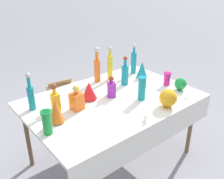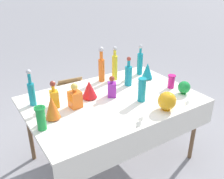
# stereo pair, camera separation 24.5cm
# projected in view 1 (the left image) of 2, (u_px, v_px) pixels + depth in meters

# --- Properties ---
(ground_plane) EXTENTS (40.00, 40.00, 0.00)m
(ground_plane) POSITION_uv_depth(u_px,v_px,m) (112.00, 158.00, 2.83)
(ground_plane) COLOR gray
(display_table) EXTENTS (1.69, 1.15, 0.76)m
(display_table) POSITION_uv_depth(u_px,v_px,m) (114.00, 104.00, 2.50)
(display_table) COLOR white
(display_table) RESTS_ON ground
(tall_bottle_0) EXTENTS (0.06, 0.06, 0.40)m
(tall_bottle_0) POSITION_uv_depth(u_px,v_px,m) (110.00, 66.00, 2.86)
(tall_bottle_0) COLOR yellow
(tall_bottle_0) RESTS_ON display_table
(tall_bottle_1) EXTENTS (0.06, 0.06, 0.36)m
(tall_bottle_1) POSITION_uv_depth(u_px,v_px,m) (31.00, 95.00, 2.24)
(tall_bottle_1) COLOR teal
(tall_bottle_1) RESTS_ON display_table
(tall_bottle_2) EXTENTS (0.08, 0.08, 0.33)m
(tall_bottle_2) POSITION_uv_depth(u_px,v_px,m) (125.00, 74.00, 2.75)
(tall_bottle_2) COLOR teal
(tall_bottle_2) RESTS_ON display_table
(tall_bottle_3) EXTENTS (0.07, 0.07, 0.37)m
(tall_bottle_3) POSITION_uv_depth(u_px,v_px,m) (134.00, 61.00, 3.04)
(tall_bottle_3) COLOR teal
(tall_bottle_3) RESTS_ON display_table
(tall_bottle_4) EXTENTS (0.07, 0.07, 0.41)m
(tall_bottle_4) POSITION_uv_depth(u_px,v_px,m) (97.00, 67.00, 2.80)
(tall_bottle_4) COLOR orange
(tall_bottle_4) RESTS_ON display_table
(square_decanter_0) EXTENTS (0.12, 0.12, 0.22)m
(square_decanter_0) POSITION_uv_depth(u_px,v_px,m) (111.00, 88.00, 2.50)
(square_decanter_0) COLOR purple
(square_decanter_0) RESTS_ON display_table
(square_decanter_1) EXTENTS (0.11, 0.11, 0.24)m
(square_decanter_1) POSITION_uv_depth(u_px,v_px,m) (77.00, 99.00, 2.27)
(square_decanter_1) COLOR orange
(square_decanter_1) RESTS_ON display_table
(square_decanter_2) EXTENTS (0.09, 0.09, 0.26)m
(square_decanter_2) POSITION_uv_depth(u_px,v_px,m) (55.00, 100.00, 2.25)
(square_decanter_2) COLOR orange
(square_decanter_2) RESTS_ON display_table
(slender_vase_0) EXTENTS (0.08, 0.08, 0.15)m
(slender_vase_0) POSITION_uv_depth(u_px,v_px,m) (167.00, 78.00, 2.75)
(slender_vase_0) COLOR #C61972
(slender_vase_0) RESTS_ON display_table
(slender_vase_1) EXTENTS (0.08, 0.08, 0.24)m
(slender_vase_1) POSITION_uv_depth(u_px,v_px,m) (142.00, 88.00, 2.43)
(slender_vase_1) COLOR teal
(slender_vase_1) RESTS_ON display_table
(slender_vase_2) EXTENTS (0.09, 0.09, 0.20)m
(slender_vase_2) POSITION_uv_depth(u_px,v_px,m) (47.00, 122.00, 1.92)
(slender_vase_2) COLOR #198C38
(slender_vase_2) RESTS_ON display_table
(fluted_vase_0) EXTENTS (0.13, 0.13, 0.19)m
(fluted_vase_0) POSITION_uv_depth(u_px,v_px,m) (142.00, 69.00, 2.94)
(fluted_vase_0) COLOR teal
(fluted_vase_0) RESTS_ON display_table
(fluted_vase_1) EXTENTS (0.13, 0.13, 0.21)m
(fluted_vase_1) POSITION_uv_depth(u_px,v_px,m) (56.00, 111.00, 2.07)
(fluted_vase_1) COLOR orange
(fluted_vase_1) RESTS_ON display_table
(fluted_vase_2) EXTENTS (0.15, 0.15, 0.19)m
(fluted_vase_2) POSITION_uv_depth(u_px,v_px,m) (89.00, 90.00, 2.44)
(fluted_vase_2) COLOR red
(fluted_vase_2) RESTS_ON display_table
(round_bowl_0) EXTENTS (0.17, 0.17, 0.18)m
(round_bowl_0) POSITION_uv_depth(u_px,v_px,m) (168.00, 98.00, 2.31)
(round_bowl_0) COLOR orange
(round_bowl_0) RESTS_ON display_table
(round_bowl_1) EXTENTS (0.13, 0.13, 0.14)m
(round_bowl_1) POSITION_uv_depth(u_px,v_px,m) (180.00, 84.00, 2.64)
(round_bowl_1) COLOR #198C38
(round_bowl_1) RESTS_ON display_table
(price_tag_left) EXTENTS (0.05, 0.02, 0.04)m
(price_tag_left) POSITION_uv_depth(u_px,v_px,m) (144.00, 122.00, 2.07)
(price_tag_left) COLOR white
(price_tag_left) RESTS_ON display_table
(price_tag_center) EXTENTS (0.06, 0.03, 0.04)m
(price_tag_center) POSITION_uv_depth(u_px,v_px,m) (186.00, 99.00, 2.44)
(price_tag_center) COLOR white
(price_tag_center) RESTS_ON display_table
(price_tag_right) EXTENTS (0.05, 0.01, 0.03)m
(price_tag_right) POSITION_uv_depth(u_px,v_px,m) (145.00, 117.00, 2.15)
(price_tag_right) COLOR white
(price_tag_right) RESTS_ON display_table
(cardboard_box_behind_left) EXTENTS (0.45, 0.38, 0.34)m
(cardboard_box_behind_left) POSITION_uv_depth(u_px,v_px,m) (78.00, 97.00, 3.88)
(cardboard_box_behind_left) COLOR tan
(cardboard_box_behind_left) RESTS_ON ground
(cardboard_box_behind_right) EXTENTS (0.46, 0.43, 0.44)m
(cardboard_box_behind_right) POSITION_uv_depth(u_px,v_px,m) (65.00, 98.00, 3.75)
(cardboard_box_behind_right) COLOR tan
(cardboard_box_behind_right) RESTS_ON ground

